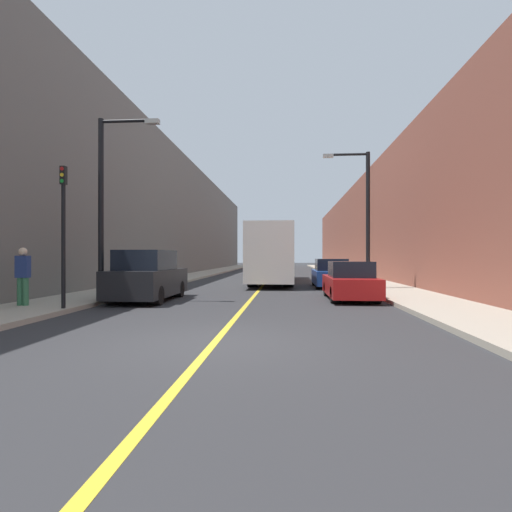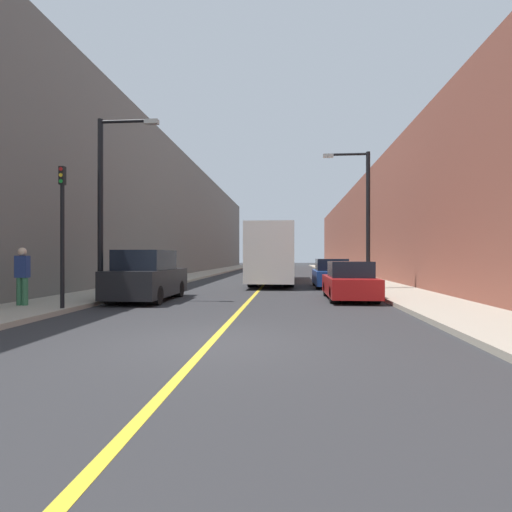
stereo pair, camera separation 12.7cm
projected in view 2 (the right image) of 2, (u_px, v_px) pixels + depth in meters
The scene contains 14 objects.
ground_plane at pixel (210, 343), 7.82m from camera, with size 200.00×200.00×0.00m, color #2D2D30.
sidewalk_left at pixel (206, 273), 38.26m from camera, with size 2.79×72.00×0.15m, color #A89E8C.
sidewalk_right at pixel (342, 274), 37.17m from camera, with size 2.79×72.00×0.15m, color #A89E8C.
building_row_left at pixel (172, 217), 38.55m from camera, with size 4.00×72.00×10.97m, color #66605B.
building_row_right at pixel (380, 228), 36.88m from camera, with size 4.00×72.00×8.67m, color brown.
road_center_line at pixel (273, 274), 37.71m from camera, with size 0.16×72.00×0.01m, color gold.
bus at pixel (274, 254), 25.98m from camera, with size 2.54×12.79×3.48m.
parked_suv_left at pixel (147, 277), 15.32m from camera, with size 1.94×4.49×1.94m.
car_right_near at pixel (349, 283), 15.59m from camera, with size 1.77×4.21×1.50m.
car_right_mid at pixel (331, 275), 21.85m from camera, with size 1.84×4.37×1.57m.
street_lamp_left at pixel (106, 196), 14.55m from camera, with size 2.27×0.24×6.57m.
street_lamp_right at pixel (364, 210), 19.40m from camera, with size 2.27×0.24×6.64m.
traffic_light at pixel (62, 231), 11.95m from camera, with size 0.16×0.18×4.25m.
pedestrian at pixel (22, 275), 12.66m from camera, with size 0.40×0.26×1.83m.
Camera 2 is at (1.56, -7.72, 1.70)m, focal length 28.00 mm.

